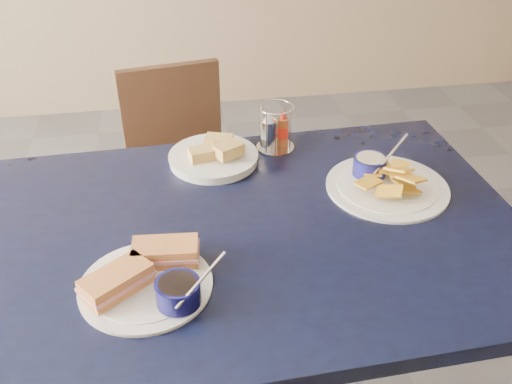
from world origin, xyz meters
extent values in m
cube|color=black|center=(-0.18, 0.18, 0.73)|extent=(1.35, 0.92, 0.04)
cylinder|color=black|center=(-0.76, 0.53, 0.35)|extent=(0.04, 0.04, 0.71)
cylinder|color=black|center=(0.39, 0.53, 0.35)|extent=(0.04, 0.04, 0.71)
cube|color=black|center=(-0.30, 0.95, 0.39)|extent=(0.43, 0.42, 0.04)
cylinder|color=black|center=(-0.45, 0.81, 0.18)|extent=(0.03, 0.03, 0.37)
cylinder|color=black|center=(-0.14, 0.81, 0.18)|extent=(0.03, 0.03, 0.37)
cylinder|color=black|center=(-0.45, 1.09, 0.18)|extent=(0.03, 0.03, 0.37)
cylinder|color=black|center=(-0.14, 1.09, 0.18)|extent=(0.03, 0.03, 0.37)
cube|color=black|center=(-0.30, 1.11, 0.60)|extent=(0.38, 0.10, 0.40)
cylinder|color=white|center=(-0.42, 0.01, 0.75)|extent=(0.28, 0.28, 0.01)
cylinder|color=white|center=(-0.42, 0.01, 0.76)|extent=(0.23, 0.23, 0.00)
cube|color=#C57F47|center=(-0.47, 0.00, 0.78)|extent=(0.15, 0.14, 0.04)
cube|color=tan|center=(-0.47, 0.00, 0.78)|extent=(0.16, 0.15, 0.01)
cube|color=#C57F47|center=(-0.37, 0.07, 0.78)|extent=(0.15, 0.08, 0.04)
cube|color=tan|center=(-0.37, 0.07, 0.78)|extent=(0.15, 0.09, 0.01)
cylinder|color=#090932|center=(-0.35, -0.06, 0.79)|extent=(0.09, 0.09, 0.05)
cylinder|color=black|center=(-0.35, -0.06, 0.80)|extent=(0.08, 0.08, 0.01)
cylinder|color=silver|center=(-0.31, -0.08, 0.83)|extent=(0.11, 0.07, 0.08)
cylinder|color=white|center=(0.21, 0.28, 0.75)|extent=(0.32, 0.32, 0.01)
cylinder|color=white|center=(0.21, 0.28, 0.76)|extent=(0.26, 0.26, 0.00)
cube|color=gold|center=(0.24, 0.23, 0.76)|extent=(0.07, 0.06, 0.03)
cube|color=gold|center=(0.24, 0.26, 0.77)|extent=(0.05, 0.07, 0.02)
cube|color=gold|center=(0.21, 0.32, 0.77)|extent=(0.05, 0.07, 0.03)
cube|color=gold|center=(0.18, 0.21, 0.78)|extent=(0.08, 0.07, 0.03)
cube|color=gold|center=(0.18, 0.32, 0.78)|extent=(0.07, 0.08, 0.01)
cube|color=gold|center=(0.15, 0.26, 0.79)|extent=(0.08, 0.07, 0.01)
cube|color=gold|center=(0.21, 0.33, 0.79)|extent=(0.05, 0.07, 0.01)
cube|color=gold|center=(0.23, 0.28, 0.80)|extent=(0.07, 0.08, 0.03)
cube|color=gold|center=(0.23, 0.27, 0.80)|extent=(0.07, 0.08, 0.03)
cube|color=gold|center=(0.24, 0.22, 0.80)|extent=(0.07, 0.08, 0.03)
cylinder|color=#090932|center=(0.18, 0.34, 0.79)|extent=(0.09, 0.09, 0.05)
cylinder|color=beige|center=(0.18, 0.34, 0.80)|extent=(0.08, 0.08, 0.01)
cylinder|color=silver|center=(0.22, 0.32, 0.83)|extent=(0.11, 0.07, 0.08)
cylinder|color=white|center=(-0.22, 0.49, 0.76)|extent=(0.25, 0.25, 0.02)
cylinder|color=white|center=(-0.22, 0.49, 0.77)|extent=(0.20, 0.20, 0.00)
cube|color=tan|center=(-0.25, 0.47, 0.79)|extent=(0.08, 0.06, 0.03)
cube|color=tan|center=(-0.20, 0.52, 0.79)|extent=(0.09, 0.07, 0.03)
cube|color=tan|center=(-0.18, 0.46, 0.80)|extent=(0.09, 0.08, 0.03)
cylinder|color=silver|center=(-0.04, 0.54, 0.75)|extent=(0.11, 0.11, 0.01)
cylinder|color=silver|center=(0.00, 0.57, 0.82)|extent=(0.01, 0.00, 0.13)
cylinder|color=silver|center=(-0.07, 0.57, 0.82)|extent=(0.01, 0.00, 0.13)
cylinder|color=silver|center=(-0.07, 0.50, 0.82)|extent=(0.01, 0.00, 0.13)
cylinder|color=silver|center=(0.00, 0.50, 0.82)|extent=(0.01, 0.00, 0.13)
torus|color=silver|center=(-0.04, 0.54, 0.88)|extent=(0.10, 0.10, 0.00)
cylinder|color=silver|center=(-0.06, 0.54, 0.80)|extent=(0.05, 0.05, 0.08)
cone|color=silver|center=(-0.06, 0.54, 0.85)|extent=(0.04, 0.04, 0.02)
cylinder|color=brown|center=(-0.02, 0.54, 0.80)|extent=(0.03, 0.03, 0.08)
cylinder|color=#A01509|center=(-0.02, 0.54, 0.80)|extent=(0.03, 0.03, 0.03)
cylinder|color=#A01509|center=(-0.02, 0.54, 0.85)|extent=(0.02, 0.02, 0.02)
camera|label=1|loc=(-0.34, -0.89, 1.57)|focal=40.00mm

